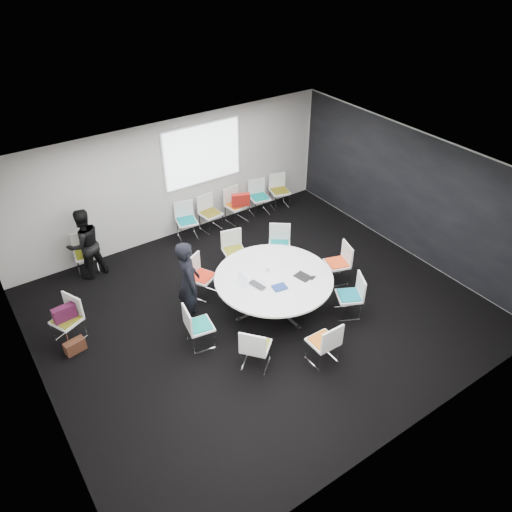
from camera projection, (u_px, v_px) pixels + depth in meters
room_shell at (264, 250)px, 9.02m from camera, size 8.08×7.08×2.88m
conference_table at (274, 285)px, 9.57m from camera, size 2.27×2.27×0.73m
projection_screen at (203, 154)px, 11.44m from camera, size 1.90×0.03×1.35m
chair_ring_a at (337, 270)px, 10.41m from camera, size 0.56×0.57×0.88m
chair_ring_b at (279, 252)px, 10.98m from camera, size 0.64×0.63×0.88m
chair_ring_c at (235, 258)px, 10.78m from camera, size 0.55×0.54×0.88m
chair_ring_d at (202, 284)px, 10.04m from camera, size 0.61×0.61×0.88m
chair_ring_e at (199, 333)px, 8.87m from camera, size 0.51×0.52×0.88m
chair_ring_f at (256, 354)px, 8.46m from camera, size 0.64×0.64×0.88m
chair_ring_g at (323, 349)px, 8.54m from camera, size 0.46×0.45×0.88m
chair_ring_h at (349, 303)px, 9.54m from camera, size 0.61×0.61×0.88m
chair_back_a at (187, 227)px, 11.81m from camera, size 0.55×0.54×0.88m
chair_back_b at (211, 220)px, 12.11m from camera, size 0.51×0.50×0.88m
chair_back_c at (236, 211)px, 12.43m from camera, size 0.51×0.50×0.88m
chair_back_d at (259, 203)px, 12.77m from camera, size 0.53×0.52×0.88m
chair_back_e at (279, 197)px, 13.06m from camera, size 0.55×0.54×0.88m
chair_spare_left at (69, 327)px, 8.99m from camera, size 0.60×0.60×0.88m
chair_person_back at (87, 260)px, 10.70m from camera, size 0.53×0.52×0.88m
person_main at (189, 282)px, 9.12m from camera, size 0.58×0.72×1.72m
person_back at (85, 244)px, 10.29m from camera, size 0.85×0.71×1.57m
laptop at (259, 284)px, 9.27m from camera, size 0.29×0.38×0.03m
laptop_lid at (243, 278)px, 9.22m from camera, size 0.03×0.30×0.22m
notebook_black at (303, 276)px, 9.46m from camera, size 0.28×0.34×0.02m
tablet_folio at (279, 287)px, 9.19m from camera, size 0.29×0.24×0.03m
papers_right at (288, 262)px, 9.87m from camera, size 0.35×0.37×0.00m
papers_front at (305, 269)px, 9.68m from camera, size 0.35×0.29×0.00m
cup at (267, 269)px, 9.60m from camera, size 0.08×0.08×0.09m
phone at (313, 278)px, 9.44m from camera, size 0.16×0.11×0.01m
maroon_bag at (64, 313)px, 8.79m from camera, size 0.41×0.18×0.28m
brown_bag at (75, 346)px, 8.82m from camera, size 0.38×0.22×0.24m
red_jacket at (241, 200)px, 12.04m from camera, size 0.47×0.32×0.36m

